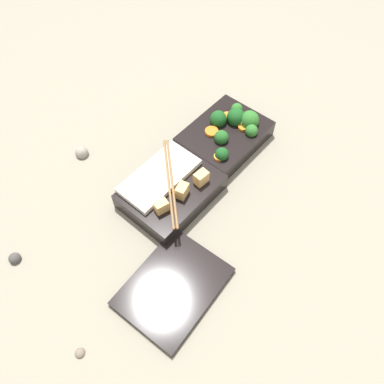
{
  "coord_description": "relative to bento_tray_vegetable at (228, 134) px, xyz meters",
  "views": [
    {
      "loc": [
        0.4,
        0.33,
        0.66
      ],
      "look_at": [
        0.07,
        0.05,
        0.04
      ],
      "focal_mm": 35.0,
      "sensor_mm": 36.0,
      "label": 1
    }
  ],
  "objects": [
    {
      "name": "ground_plane",
      "position": [
        0.11,
        -0.0,
        -0.03
      ],
      "size": [
        3.0,
        3.0,
        0.0
      ],
      "primitive_type": "plane",
      "color": "gray"
    },
    {
      "name": "bento_lid",
      "position": [
        0.35,
        0.14,
        -0.02
      ],
      "size": [
        0.2,
        0.16,
        0.01
      ],
      "primitive_type": "cube",
      "rotation": [
        0.0,
        0.0,
        0.06
      ],
      "color": "black",
      "rests_on": "ground_plane"
    },
    {
      "name": "pebble_1",
      "position": [
        0.53,
        0.1,
        -0.02
      ],
      "size": [
        0.02,
        0.02,
        0.02
      ],
      "primitive_type": "sphere",
      "color": "#7A6B5B",
      "rests_on": "ground_plane"
    },
    {
      "name": "bento_tray_vegetable",
      "position": [
        0.0,
        0.0,
        0.0
      ],
      "size": [
        0.19,
        0.15,
        0.07
      ],
      "color": "black",
      "rests_on": "ground_plane"
    },
    {
      "name": "pebble_2",
      "position": [
        0.5,
        -0.12,
        -0.02
      ],
      "size": [
        0.02,
        0.02,
        0.02
      ],
      "primitive_type": "sphere",
      "color": "#474442",
      "rests_on": "ground_plane"
    },
    {
      "name": "bento_tray_rice",
      "position": [
        0.2,
        0.0,
        -0.0
      ],
      "size": [
        0.19,
        0.17,
        0.07
      ],
      "color": "black",
      "rests_on": "ground_plane"
    },
    {
      "name": "pebble_0",
      "position": [
        0.25,
        -0.23,
        -0.02
      ],
      "size": [
        0.03,
        0.03,
        0.03
      ],
      "primitive_type": "sphere",
      "color": "gray",
      "rests_on": "ground_plane"
    }
  ]
}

